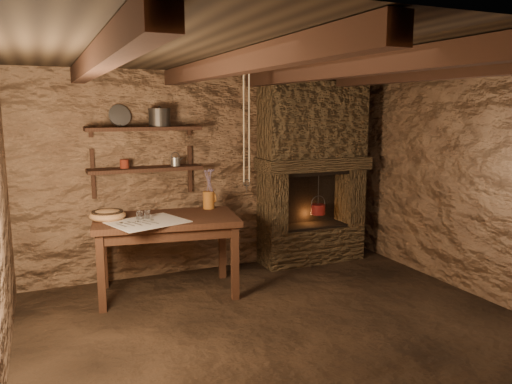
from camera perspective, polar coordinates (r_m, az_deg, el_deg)
name	(u,v)px	position (r m, az deg, el deg)	size (l,w,h in m)	color
floor	(287,332)	(4.64, 3.54, -15.65)	(4.50, 4.50, 0.00)	black
back_wall	(213,172)	(6.09, -4.93, 2.25)	(4.50, 0.04, 2.40)	#493022
front_wall	(474,268)	(2.70, 23.69, -7.97)	(4.50, 0.04, 2.40)	#493022
right_wall	(482,184)	(5.65, 24.46, 0.84)	(0.04, 4.00, 2.40)	#493022
ceiling	(290,55)	(4.21, 3.89, 15.35)	(4.50, 4.00, 0.04)	black
beam_far_left	(99,59)	(3.77, -17.54, 14.25)	(0.14, 3.95, 0.16)	black
beam_mid_left	(232,64)	(4.00, -2.70, 14.37)	(0.14, 3.95, 0.16)	black
beam_mid_right	(342,68)	(4.46, 9.76, 13.76)	(0.14, 3.95, 0.16)	black
beam_far_right	(432,72)	(5.07, 19.51, 12.84)	(0.14, 3.95, 0.16)	black
shelf_lower	(145,169)	(5.71, -12.54, 2.58)	(1.25, 0.30, 0.04)	black
shelf_upper	(144,129)	(5.67, -12.71, 7.09)	(1.25, 0.30, 0.04)	black
hearth	(312,167)	(6.39, 6.44, 2.81)	(1.43, 0.51, 2.30)	#322619
work_table	(167,252)	(5.43, -10.13, -6.82)	(1.58, 1.06, 0.84)	black
linen_cloth	(148,222)	(5.12, -12.26, -3.38)	(0.70, 0.56, 0.01)	beige
pewter_cutlery_row	(148,222)	(5.09, -12.21, -3.32)	(0.59, 0.23, 0.01)	gray
drinking_glasses	(147,214)	(5.24, -12.33, -2.52)	(0.23, 0.07, 0.09)	silver
stoneware_jug	(209,192)	(5.68, -5.41, 0.05)	(0.15, 0.14, 0.46)	#91511C
wooden_bowl	(108,216)	(5.34, -16.60, -2.59)	(0.37, 0.37, 0.13)	#9C6D43
iron_stockpot	(160,118)	(5.71, -10.97, 8.27)	(0.24, 0.24, 0.18)	#312E2C
tin_pan	(120,116)	(5.73, -15.33, 8.42)	(0.24, 0.24, 0.03)	gray
small_kettle	(175,162)	(5.78, -9.21, 3.45)	(0.14, 0.11, 0.15)	gray
rusty_tin	(124,164)	(5.66, -14.80, 3.13)	(0.10, 0.10, 0.10)	#561A11
red_pot	(318,208)	(6.47, 7.10, -1.88)	(0.24, 0.24, 0.54)	maroon
hanging_ropes	(247,125)	(5.17, -1.09, 7.65)	(0.08, 0.08, 1.20)	beige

